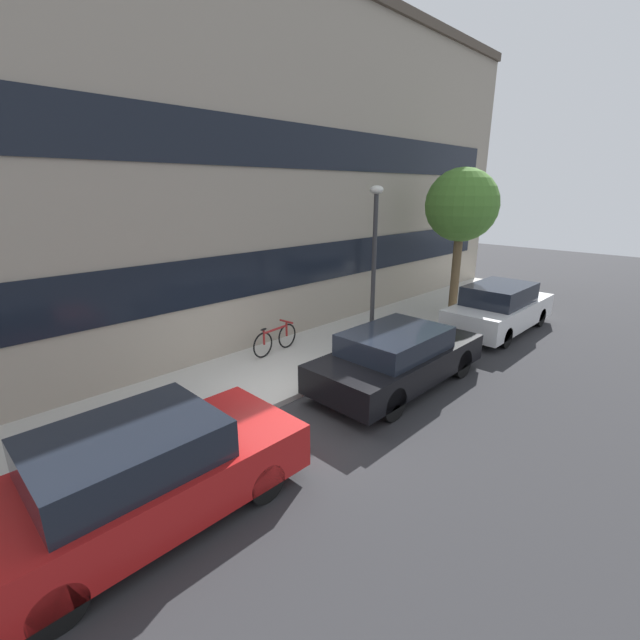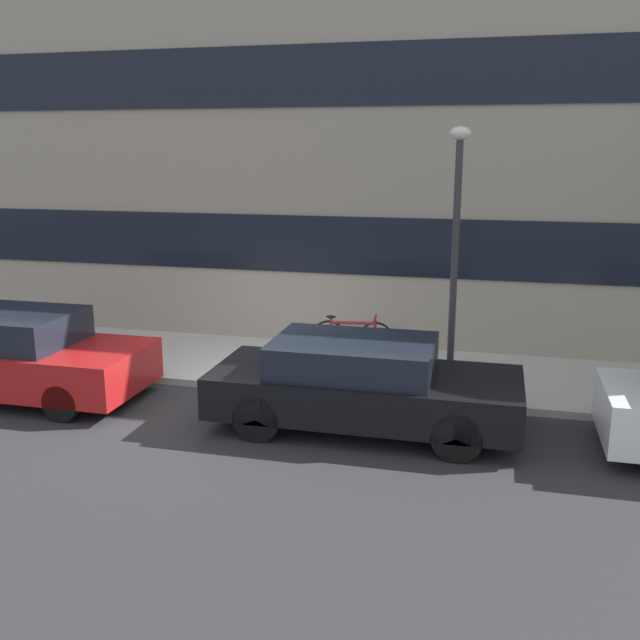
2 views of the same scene
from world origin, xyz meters
name	(u,v)px [view 1 (image 1 of 2)]	position (x,y,z in m)	size (l,w,h in m)	color
ground_plane	(296,400)	(0.00, 0.00, 0.00)	(56.00, 56.00, 0.00)	#2B2B2D
sidewalk_strip	(253,377)	(0.00, 1.42, 0.06)	(28.00, 2.85, 0.12)	#B2AFA8
rowhouse_facade	(193,161)	(0.00, 3.29, 4.70)	(28.00, 1.02, 9.39)	gray
parked_car_red	(141,475)	(-3.57, -1.05, 0.68)	(4.09, 1.79, 1.38)	#AD1919
parked_car_black	(398,357)	(2.02, -1.05, 0.66)	(4.30, 1.77, 1.29)	black
parked_car_white	(499,308)	(7.28, -1.05, 0.71)	(4.27, 1.66, 1.45)	silver
fire_hydrant	(30,460)	(-4.43, 0.61, 0.51)	(0.47, 0.26, 0.77)	red
bicycle	(275,338)	(1.24, 2.11, 0.49)	(1.52, 0.44, 0.74)	black
street_tree	(462,206)	(7.81, 0.72, 3.59)	(2.28, 2.28, 4.65)	brown
lamp_post	(374,250)	(3.13, 0.53, 2.68)	(0.32, 0.32, 4.08)	#2D2D30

